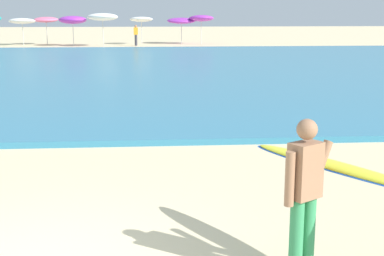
{
  "coord_description": "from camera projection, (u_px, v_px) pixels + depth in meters",
  "views": [
    {
      "loc": [
        1.28,
        -5.54,
        2.84
      ],
      "look_at": [
        1.87,
        2.32,
        1.1
      ],
      "focal_mm": 50.98,
      "sensor_mm": 36.0,
      "label": 1
    }
  ],
  "objects": [
    {
      "name": "sea",
      "position": [
        123.0,
        70.0,
        24.95
      ],
      "size": [
        120.0,
        28.0,
        0.14
      ],
      "primitive_type": "cube",
      "color": "teal",
      "rests_on": "ground"
    },
    {
      "name": "surfer_with_board",
      "position": [
        320.0,
        180.0,
        5.87
      ],
      "size": [
        1.61,
        2.28,
        1.73
      ],
      "color": "#338E56",
      "rests_on": "ground"
    },
    {
      "name": "beach_umbrella_2",
      "position": [
        22.0,
        21.0,
        41.65
      ],
      "size": [
        2.01,
        2.04,
        2.13
      ],
      "color": "beige",
      "rests_on": "ground"
    },
    {
      "name": "beach_umbrella_3",
      "position": [
        46.0,
        20.0,
        42.43
      ],
      "size": [
        1.88,
        1.9,
        2.21
      ],
      "color": "beige",
      "rests_on": "ground"
    },
    {
      "name": "beach_umbrella_4",
      "position": [
        73.0,
        20.0,
        41.03
      ],
      "size": [
        2.09,
        2.1,
        2.28
      ],
      "color": "beige",
      "rests_on": "ground"
    },
    {
      "name": "beach_umbrella_5",
      "position": [
        103.0,
        17.0,
        40.49
      ],
      "size": [
        2.29,
        2.32,
        2.52
      ],
      "color": "beige",
      "rests_on": "ground"
    },
    {
      "name": "beach_umbrella_6",
      "position": [
        141.0,
        19.0,
        42.92
      ],
      "size": [
        1.82,
        1.85,
        2.23
      ],
      "color": "beige",
      "rests_on": "ground"
    },
    {
      "name": "beach_umbrella_7",
      "position": [
        181.0,
        21.0,
        43.63
      ],
      "size": [
        2.28,
        2.3,
        2.14
      ],
      "color": "beige",
      "rests_on": "ground"
    },
    {
      "name": "beach_umbrella_8",
      "position": [
        201.0,
        18.0,
        43.15
      ],
      "size": [
        1.97,
        2.0,
        2.35
      ],
      "color": "beige",
      "rests_on": "ground"
    },
    {
      "name": "beachgoer_near_row_mid",
      "position": [
        136.0,
        35.0,
        41.65
      ],
      "size": [
        0.32,
        0.2,
        1.58
      ],
      "color": "#383842",
      "rests_on": "ground"
    }
  ]
}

